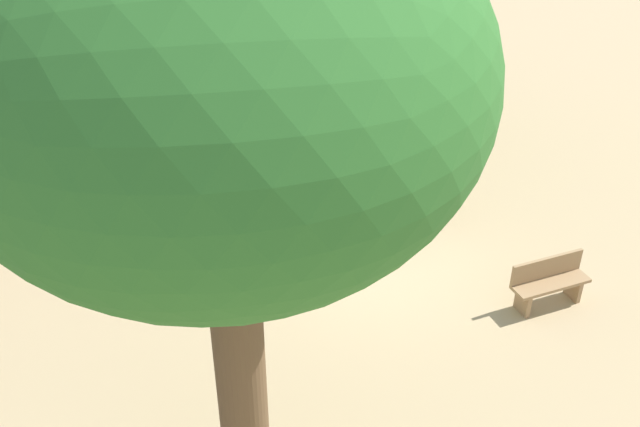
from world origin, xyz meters
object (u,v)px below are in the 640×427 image
(wooden_bench, at_px, (549,281))
(picnic_table_far, at_px, (115,117))
(person_handler, at_px, (275,172))
(picnic_table_near, at_px, (418,101))
(shade_tree_main, at_px, (217,75))
(feed_bucket, at_px, (428,167))
(elephant, at_px, (388,189))

(wooden_bench, bearing_deg, picnic_table_far, -57.66)
(person_handler, height_order, picnic_table_far, person_handler)
(picnic_table_near, bearing_deg, shade_tree_main, 36.85)
(person_handler, xyz_separation_m, feed_bucket, (1.10, -3.60, -0.79))
(picnic_table_near, height_order, picnic_table_far, same)
(wooden_bench, xyz_separation_m, picnic_table_near, (7.55, 0.10, 0.12))
(picnic_table_far, bearing_deg, shade_tree_main, -94.80)
(elephant, xyz_separation_m, feed_bucket, (2.30, -1.56, -0.88))
(feed_bucket, bearing_deg, wooden_bench, -172.51)
(shade_tree_main, height_order, wooden_bench, shade_tree_main)
(shade_tree_main, bearing_deg, wooden_bench, -61.94)
(feed_bucket, bearing_deg, shade_tree_main, 148.41)
(shade_tree_main, distance_m, feed_bucket, 10.57)
(person_handler, relative_size, feed_bucket, 4.50)
(shade_tree_main, xyz_separation_m, feed_bucket, (7.72, -4.75, -5.45))
(picnic_table_far, height_order, feed_bucket, picnic_table_far)
(elephant, distance_m, picnic_table_near, 5.44)
(feed_bucket, bearing_deg, picnic_table_near, -11.33)
(elephant, height_order, picnic_table_near, elephant)
(shade_tree_main, distance_m, picnic_table_far, 12.08)
(picnic_table_far, bearing_deg, person_handler, -66.79)
(wooden_bench, relative_size, feed_bucket, 4.04)
(picnic_table_near, bearing_deg, elephant, 40.92)
(picnic_table_far, bearing_deg, elephant, -60.99)
(shade_tree_main, xyz_separation_m, wooden_bench, (2.87, -5.38, -5.13))
(person_handler, bearing_deg, elephant, 5.58)
(person_handler, distance_m, shade_tree_main, 8.18)
(elephant, relative_size, feed_bucket, 6.21)
(shade_tree_main, bearing_deg, picnic_table_near, -26.90)
(elephant, distance_m, person_handler, 2.36)
(picnic_table_near, xyz_separation_m, picnic_table_far, (0.31, 7.63, 0.00))
(shade_tree_main, bearing_deg, elephant, -30.41)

